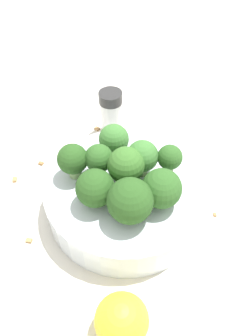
% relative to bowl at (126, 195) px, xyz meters
% --- Properties ---
extents(ground_plane, '(3.00, 3.00, 0.00)m').
position_rel_bowl_xyz_m(ground_plane, '(0.00, 0.00, -0.03)').
color(ground_plane, silver).
extents(bowl, '(0.22, 0.22, 0.05)m').
position_rel_bowl_xyz_m(bowl, '(0.00, 0.00, 0.00)').
color(bowl, silver).
rests_on(bowl, ground_plane).
extents(broccoli_floret_0, '(0.04, 0.04, 0.05)m').
position_rel_bowl_xyz_m(broccoli_floret_0, '(-0.06, 0.03, 0.05)').
color(broccoli_floret_0, '#8EB770').
rests_on(broccoli_floret_0, bowl).
extents(broccoli_floret_1, '(0.05, 0.05, 0.06)m').
position_rel_bowl_xyz_m(broccoli_floret_1, '(-0.00, -0.00, 0.06)').
color(broccoli_floret_1, '#7A9E5B').
rests_on(broccoli_floret_1, bowl).
extents(broccoli_floret_2, '(0.05, 0.05, 0.05)m').
position_rel_bowl_xyz_m(broccoli_floret_2, '(0.05, 0.01, 0.05)').
color(broccoli_floret_2, '#7A9E5B').
rests_on(broccoli_floret_2, bowl).
extents(broccoli_floret_3, '(0.05, 0.05, 0.05)m').
position_rel_bowl_xyz_m(broccoli_floret_3, '(-0.00, -0.05, 0.05)').
color(broccoli_floret_3, '#84AD66').
rests_on(broccoli_floret_3, bowl).
extents(broccoli_floret_4, '(0.03, 0.03, 0.05)m').
position_rel_bowl_xyz_m(broccoli_floret_4, '(0.03, 0.05, 0.06)').
color(broccoli_floret_4, '#7A9E5B').
rests_on(broccoli_floret_4, bowl).
extents(broccoli_floret_5, '(0.04, 0.04, 0.05)m').
position_rel_bowl_xyz_m(broccoli_floret_5, '(-0.04, -0.02, 0.06)').
color(broccoli_floret_5, '#7A9E5B').
rests_on(broccoli_floret_5, bowl).
extents(broccoli_floret_6, '(0.04, 0.04, 0.05)m').
position_rel_bowl_xyz_m(broccoli_floret_6, '(-0.06, -0.04, 0.06)').
color(broccoli_floret_6, '#8EB770').
rests_on(broccoli_floret_6, bowl).
extents(broccoli_floret_7, '(0.06, 0.06, 0.06)m').
position_rel_bowl_xyz_m(broccoli_floret_7, '(0.04, -0.03, 0.06)').
color(broccoli_floret_7, '#7A9E5B').
rests_on(broccoli_floret_7, bowl).
extents(broccoli_floret_8, '(0.04, 0.04, 0.05)m').
position_rel_bowl_xyz_m(broccoli_floret_8, '(-0.00, 0.03, 0.06)').
color(broccoli_floret_8, '#7A9E5B').
rests_on(broccoli_floret_8, bowl).
extents(pepper_shaker, '(0.04, 0.04, 0.08)m').
position_rel_bowl_xyz_m(pepper_shaker, '(-0.14, 0.09, 0.02)').
color(pepper_shaker, silver).
rests_on(pepper_shaker, ground_plane).
extents(lemon_wedge, '(0.06, 0.06, 0.06)m').
position_rel_bowl_xyz_m(lemon_wedge, '(0.13, -0.11, 0.00)').
color(lemon_wedge, yellow).
rests_on(lemon_wedge, ground_plane).
extents(almond_crumb_0, '(0.01, 0.01, 0.01)m').
position_rel_bowl_xyz_m(almond_crumb_0, '(-0.04, -0.14, -0.02)').
color(almond_crumb_0, '#AD7F4C').
rests_on(almond_crumb_0, ground_plane).
extents(almond_crumb_1, '(0.01, 0.01, 0.01)m').
position_rel_bowl_xyz_m(almond_crumb_1, '(-0.15, -0.05, -0.02)').
color(almond_crumb_1, olive).
rests_on(almond_crumb_1, ground_plane).
extents(almond_crumb_2, '(0.01, 0.01, 0.01)m').
position_rel_bowl_xyz_m(almond_crumb_2, '(-0.15, -0.10, -0.02)').
color(almond_crumb_2, '#AD7F4C').
rests_on(almond_crumb_2, ground_plane).
extents(almond_crumb_3, '(0.01, 0.01, 0.01)m').
position_rel_bowl_xyz_m(almond_crumb_3, '(-0.16, 0.07, -0.02)').
color(almond_crumb_3, '#AD7F4C').
rests_on(almond_crumb_3, ground_plane).
extents(almond_crumb_4, '(0.01, 0.01, 0.01)m').
position_rel_bowl_xyz_m(almond_crumb_4, '(0.10, 0.09, -0.02)').
color(almond_crumb_4, olive).
rests_on(almond_crumb_4, ground_plane).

